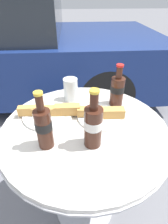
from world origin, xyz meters
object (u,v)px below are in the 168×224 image
(cola_bottle_left, at_px, (93,125))
(cola_bottle_center, at_px, (117,90))
(drinking_glass, at_px, (71,91))
(parked_car, at_px, (0,50))
(cola_bottle_right, at_px, (44,127))
(lunch_plate_far, at_px, (49,112))
(bistro_table, at_px, (85,149))
(lunch_plate_near, at_px, (100,115))

(cola_bottle_left, distance_m, cola_bottle_center, 0.33)
(drinking_glass, bearing_deg, parked_car, 120.41)
(cola_bottle_right, relative_size, drinking_glass, 1.90)
(lunch_plate_far, bearing_deg, cola_bottle_right, -88.17)
(cola_bottle_center, bearing_deg, lunch_plate_far, -166.50)
(bistro_table, bearing_deg, cola_bottle_center, 43.24)
(bistro_table, xyz_separation_m, lunch_plate_near, (0.08, 0.05, 0.18))
(cola_bottle_right, bearing_deg, lunch_plate_near, 34.02)
(bistro_table, relative_size, parked_car, 0.19)
(cola_bottle_right, height_order, parked_car, parked_car)
(cola_bottle_center, xyz_separation_m, drinking_glass, (-0.24, 0.06, -0.03))
(bistro_table, bearing_deg, lunch_plate_near, 33.57)
(cola_bottle_right, relative_size, lunch_plate_near, 1.08)
(drinking_glass, height_order, lunch_plate_far, drinking_glass)
(cola_bottle_right, height_order, drinking_glass, cola_bottle_right)
(cola_bottle_right, xyz_separation_m, parked_car, (-0.84, 1.96, -0.24))
(parked_car, bearing_deg, lunch_plate_far, -64.62)
(cola_bottle_center, relative_size, lunch_plate_near, 0.99)
(lunch_plate_far, bearing_deg, lunch_plate_near, -8.10)
(cola_bottle_left, xyz_separation_m, drinking_glass, (-0.08, 0.36, -0.04))
(bistro_table, height_order, cola_bottle_left, cola_bottle_left)
(bistro_table, bearing_deg, cola_bottle_left, -78.82)
(bistro_table, relative_size, lunch_plate_far, 2.58)
(bistro_table, height_order, drinking_glass, drinking_glass)
(lunch_plate_near, xyz_separation_m, lunch_plate_far, (-0.25, 0.04, 0.00))
(cola_bottle_right, height_order, lunch_plate_far, cola_bottle_right)
(cola_bottle_left, height_order, parked_car, parked_car)
(cola_bottle_left, distance_m, lunch_plate_far, 0.29)
(cola_bottle_left, bearing_deg, parked_car, 117.60)
(parked_car, bearing_deg, bistro_table, -61.47)
(cola_bottle_left, distance_m, parked_car, 2.23)
(cola_bottle_left, bearing_deg, cola_bottle_center, 61.01)
(drinking_glass, bearing_deg, lunch_plate_far, -126.54)
(parked_car, bearing_deg, cola_bottle_right, -66.77)
(lunch_plate_near, height_order, parked_car, parked_car)
(drinking_glass, distance_m, lunch_plate_far, 0.19)
(lunch_plate_far, bearing_deg, bistro_table, -27.60)
(cola_bottle_center, bearing_deg, lunch_plate_near, -130.95)
(bistro_table, relative_size, cola_bottle_left, 3.14)
(drinking_glass, xyz_separation_m, parked_car, (-0.95, 1.61, -0.20))
(drinking_glass, relative_size, lunch_plate_near, 0.57)
(lunch_plate_far, bearing_deg, parked_car, 115.38)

